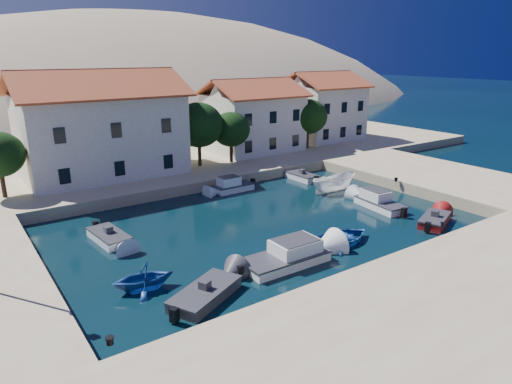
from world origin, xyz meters
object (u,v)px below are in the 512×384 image
rowboat_south (341,243)px  cabin_cruiser_east (380,203)px  building_mid (253,114)px  building_left (100,122)px  cabin_cruiser_south (285,257)px  boat_east (333,192)px  building_right (322,105)px

rowboat_south → cabin_cruiser_east: cabin_cruiser_east is taller
building_mid → building_left: bearing=-176.8°
cabin_cruiser_south → cabin_cruiser_east: (12.77, 3.70, 0.00)m
building_left → boat_east: bearing=-42.4°
building_left → cabin_cruiser_east: (15.95, -20.27, -5.46)m
building_left → building_mid: 18.04m
building_mid → rowboat_south: size_ratio=2.26×
building_right → rowboat_south: 33.96m
rowboat_south → boat_east: bearing=-41.1°
building_left → building_right: (30.00, 2.00, -0.46)m
building_left → cabin_cruiser_south: (3.18, -23.97, -5.46)m
rowboat_south → boat_east: 11.79m
building_right → cabin_cruiser_east: size_ratio=2.05×
building_left → cabin_cruiser_east: 26.37m
rowboat_south → cabin_cruiser_south: bearing=95.8°
building_mid → cabin_cruiser_east: bearing=-95.5°
boat_east → rowboat_south: bearing=141.1°
cabin_cruiser_east → boat_east: size_ratio=0.97×
building_left → building_right: size_ratio=1.56×
rowboat_south → building_right: bearing=-39.7°
cabin_cruiser_south → rowboat_south: (5.09, 0.45, -0.48)m
rowboat_south → cabin_cruiser_east: 8.35m
building_left → cabin_cruiser_south: building_left is taller
boat_east → building_left: bearing=50.6°
cabin_cruiser_south → rowboat_south: bearing=5.5°
rowboat_south → building_mid: bearing=-21.0°
building_right → rowboat_south: (-21.73, -25.52, -5.47)m
building_left → cabin_cruiser_east: size_ratio=3.18×
building_left → boat_east: 22.64m
building_left → rowboat_south: (8.27, -23.52, -5.94)m
building_right → cabin_cruiser_east: 26.81m
building_mid → building_right: 12.04m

